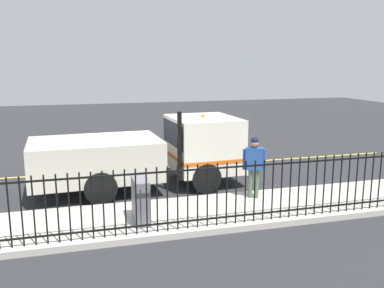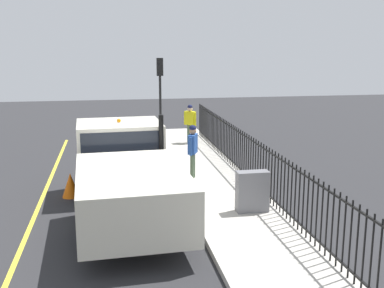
{
  "view_description": "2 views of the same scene",
  "coord_description": "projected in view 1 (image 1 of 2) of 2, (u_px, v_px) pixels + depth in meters",
  "views": [
    {
      "loc": [
        12.94,
        -1.17,
        4.06
      ],
      "look_at": [
        0.54,
        2.28,
        1.5
      ],
      "focal_mm": 38.64,
      "sensor_mm": 36.0,
      "label": 1
    },
    {
      "loc": [
        -0.41,
        -11.25,
        4.51
      ],
      "look_at": [
        1.93,
        1.85,
        1.71
      ],
      "focal_mm": 43.84,
      "sensor_mm": 36.0,
      "label": 2
    }
  ],
  "objects": [
    {
      "name": "iron_fence",
      "position": [
        136.0,
        201.0,
        9.38
      ],
      "size": [
        0.04,
        22.43,
        1.56
      ],
      "color": "black",
      "rests_on": "sidewalk_slab"
    },
    {
      "name": "work_truck",
      "position": [
        155.0,
        150.0,
        13.44
      ],
      "size": [
        2.83,
        6.9,
        2.6
      ],
      "rotation": [
        0.0,
        0.0,
        0.05
      ],
      "color": "silver",
      "rests_on": "ground"
    },
    {
      "name": "lane_marking",
      "position": [
        113.0,
        171.0,
        15.68
      ],
      "size": [
        0.12,
        23.71,
        0.01
      ],
      "primitive_type": "cube",
      "color": "yellow",
      "rests_on": "ground"
    },
    {
      "name": "worker_standing",
      "position": [
        254.0,
        161.0,
        11.89
      ],
      "size": [
        0.41,
        0.61,
        1.81
      ],
      "rotation": [
        0.0,
        0.0,
        -1.98
      ],
      "color": "#264C99",
      "rests_on": "sidewalk_slab"
    },
    {
      "name": "sidewalk_slab",
      "position": [
        131.0,
        221.0,
        10.54
      ],
      "size": [
        2.52,
        26.34,
        0.16
      ],
      "primitive_type": "cube",
      "color": "#B7B2A8",
      "rests_on": "ground"
    },
    {
      "name": "traffic_cone",
      "position": [
        190.0,
        162.0,
        15.54
      ],
      "size": [
        0.52,
        0.52,
        0.74
      ],
      "primitive_type": "cone",
      "color": "orange",
      "rests_on": "ground"
    },
    {
      "name": "utility_cabinet",
      "position": [
        141.0,
        201.0,
        10.15
      ],
      "size": [
        0.86,
        0.35,
        1.11
      ],
      "primitive_type": "cube",
      "color": "slate",
      "rests_on": "sidewalk_slab"
    },
    {
      "name": "ground_plane",
      "position": [
        120.0,
        190.0,
        13.33
      ],
      "size": [
        57.95,
        57.95,
        0.0
      ],
      "primitive_type": "plane",
      "color": "#2B2B2D",
      "rests_on": "ground"
    }
  ]
}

